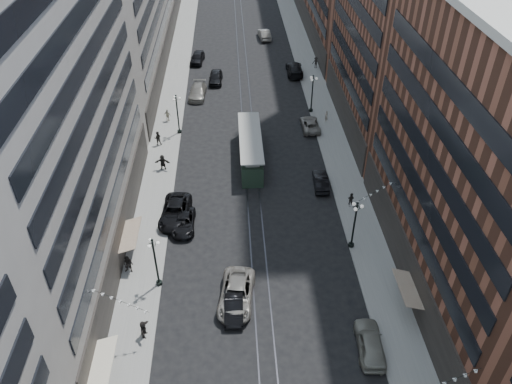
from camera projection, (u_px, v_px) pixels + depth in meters
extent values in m
plane|color=black|center=(247.00, 114.00, 71.14)|extent=(220.00, 220.00, 0.00)
cube|color=gray|center=(175.00, 85.00, 78.57)|extent=(4.00, 180.00, 0.15)
cube|color=gray|center=(313.00, 81.00, 79.51)|extent=(4.00, 180.00, 0.15)
cube|color=#2D2D33|center=(240.00, 84.00, 79.05)|extent=(0.12, 180.00, 0.02)
cube|color=#2D2D33|center=(249.00, 83.00, 79.11)|extent=(0.12, 180.00, 0.02)
cube|color=#9B9489|center=(49.00, 125.00, 40.48)|extent=(8.00, 36.00, 28.00)
cube|color=brown|center=(477.00, 167.00, 39.17)|extent=(8.00, 30.00, 24.00)
cylinder|color=black|center=(159.00, 283.00, 45.14)|extent=(0.56, 0.56, 0.30)
cylinder|color=black|center=(156.00, 264.00, 43.65)|extent=(0.18, 0.18, 5.20)
sphere|color=black|center=(152.00, 240.00, 41.96)|extent=(0.24, 0.24, 0.24)
sphere|color=white|center=(158.00, 243.00, 42.22)|extent=(0.36, 0.36, 0.36)
sphere|color=white|center=(150.00, 240.00, 42.50)|extent=(0.36, 0.36, 0.36)
sphere|color=white|center=(149.00, 247.00, 41.88)|extent=(0.36, 0.36, 0.36)
cylinder|color=black|center=(179.00, 131.00, 66.59)|extent=(0.56, 0.56, 0.30)
cylinder|color=black|center=(178.00, 115.00, 65.11)|extent=(0.18, 0.18, 5.20)
sphere|color=black|center=(176.00, 96.00, 63.41)|extent=(0.24, 0.24, 0.24)
sphere|color=white|center=(179.00, 98.00, 63.67)|extent=(0.36, 0.36, 0.36)
sphere|color=white|center=(174.00, 97.00, 63.95)|extent=(0.36, 0.36, 0.36)
sphere|color=white|center=(174.00, 100.00, 63.33)|extent=(0.36, 0.36, 0.36)
cylinder|color=black|center=(351.00, 245.00, 49.10)|extent=(0.56, 0.56, 0.30)
cylinder|color=black|center=(354.00, 226.00, 47.62)|extent=(0.18, 0.18, 5.20)
sphere|color=black|center=(358.00, 203.00, 45.92)|extent=(0.24, 0.24, 0.24)
sphere|color=white|center=(362.00, 206.00, 46.19)|extent=(0.36, 0.36, 0.36)
sphere|color=white|center=(354.00, 204.00, 46.47)|extent=(0.36, 0.36, 0.36)
sphere|color=white|center=(356.00, 209.00, 45.85)|extent=(0.36, 0.36, 0.36)
cylinder|color=black|center=(311.00, 110.00, 71.35)|extent=(0.56, 0.56, 0.30)
cylinder|color=black|center=(312.00, 95.00, 69.87)|extent=(0.18, 0.18, 5.20)
sphere|color=black|center=(313.00, 76.00, 68.17)|extent=(0.24, 0.24, 0.24)
sphere|color=white|center=(317.00, 79.00, 68.43)|extent=(0.36, 0.36, 0.36)
sphere|color=white|center=(311.00, 77.00, 68.71)|extent=(0.36, 0.36, 0.36)
sphere|color=white|center=(312.00, 80.00, 68.10)|extent=(0.36, 0.36, 0.36)
cube|color=#223627|center=(250.00, 151.00, 60.93)|extent=(2.48, 11.89, 2.58)
cube|color=gray|center=(250.00, 140.00, 59.97)|extent=(1.59, 10.90, 0.59)
cube|color=gray|center=(250.00, 137.00, 59.73)|extent=(2.68, 12.09, 0.15)
cylinder|color=black|center=(252.00, 178.00, 57.95)|extent=(2.28, 0.69, 0.69)
cylinder|color=black|center=(249.00, 139.00, 65.04)|extent=(2.28, 0.69, 0.69)
imported|color=black|center=(184.00, 222.00, 51.21)|extent=(2.28, 4.87, 1.35)
imported|color=gray|center=(370.00, 343.00, 39.35)|extent=(2.35, 5.15, 1.71)
imported|color=black|center=(234.00, 305.00, 42.52)|extent=(1.66, 4.56, 1.49)
imported|color=black|center=(128.00, 265.00, 45.85)|extent=(1.00, 0.67, 1.90)
imported|color=black|center=(175.00, 212.00, 52.28)|extent=(3.38, 6.41, 1.72)
imported|color=slate|center=(198.00, 92.00, 74.91)|extent=(2.77, 5.84, 1.65)
imported|color=black|center=(197.00, 58.00, 85.25)|extent=(2.67, 5.28, 1.73)
imported|color=black|center=(321.00, 181.00, 56.85)|extent=(1.78, 4.51, 1.46)
imported|color=gray|center=(310.00, 124.00, 67.33)|extent=(2.36, 5.00, 1.38)
imported|color=black|center=(294.00, 69.00, 81.46)|extent=(2.59, 6.20, 1.79)
imported|color=black|center=(216.00, 77.00, 78.92)|extent=(2.29, 5.10, 1.70)
imported|color=slate|center=(264.00, 34.00, 94.27)|extent=(2.40, 5.45, 1.74)
imported|color=black|center=(163.00, 162.00, 59.26)|extent=(1.83, 0.69, 1.93)
imported|color=#AFA891|center=(168.00, 115.00, 68.68)|extent=(1.11, 0.81, 1.73)
imported|color=black|center=(351.00, 199.00, 53.97)|extent=(0.83, 0.74, 1.51)
imported|color=#BAAC9A|center=(326.00, 116.00, 68.66)|extent=(0.69, 0.63, 1.59)
imported|color=black|center=(316.00, 62.00, 83.04)|extent=(1.30, 0.78, 1.88)
imported|color=slate|center=(236.00, 294.00, 43.35)|extent=(3.68, 6.51, 1.72)
imported|color=black|center=(158.00, 138.00, 63.69)|extent=(0.98, 0.62, 1.89)
imported|color=black|center=(144.00, 329.00, 40.26)|extent=(0.61, 1.59, 1.67)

